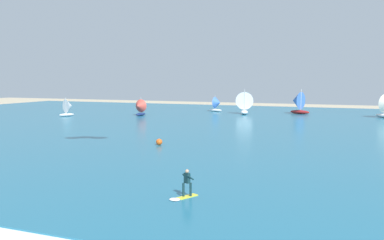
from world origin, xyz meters
name	(u,v)px	position (x,y,z in m)	size (l,w,h in m)	color
ocean	(281,128)	(0.00, 51.38, 0.05)	(160.00, 90.00, 0.10)	#236B89
shoreline_foam	(46,238)	(-2.88, 6.09, 0.01)	(106.58, 2.06, 0.01)	white
kitesurfer	(185,188)	(0.59, 13.96, 0.70)	(1.38, 2.00, 1.67)	yellow
sailboat_far_left	(245,103)	(-10.53, 71.79, 2.34)	(3.75, 4.32, 4.88)	white
sailboat_heeled_over	(217,104)	(-17.38, 75.30, 1.70)	(3.07, 2.65, 3.50)	white
sailboat_mid_right	(69,108)	(-39.92, 55.05, 1.70)	(2.79, 3.11, 3.50)	white
sailboat_near_shore	(139,107)	(-27.94, 60.51, 1.68)	(2.56, 3.00, 3.46)	navy
sailboat_trailing	(297,103)	(-0.84, 75.95, 2.34)	(4.35, 3.89, 4.89)	maroon
marker_buoy	(159,142)	(-9.32, 30.82, 0.44)	(0.68, 0.68, 0.68)	#E55919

